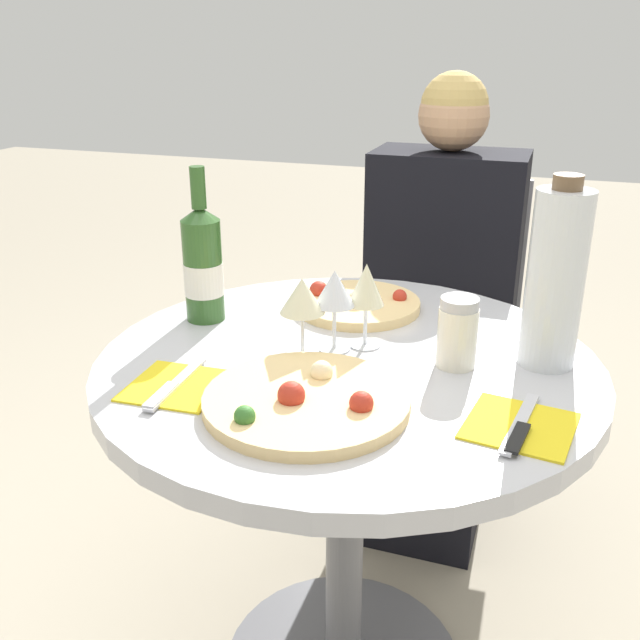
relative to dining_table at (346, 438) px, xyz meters
The scene contains 13 objects.
dining_table is the anchor object (origin of this frame).
chair_behind_diner 0.81m from the dining_table, 86.49° to the left, with size 0.40×0.40×0.90m.
seated_diner 0.65m from the dining_table, 85.69° to the left, with size 0.39×0.45×1.19m.
pizza_large 0.26m from the dining_table, 92.28° to the right, with size 0.32×0.32×0.05m.
pizza_small_far 0.30m from the dining_table, 102.55° to the left, with size 0.26×0.26×0.05m.
wine_bottle 0.44m from the dining_table, 165.10° to the left, with size 0.08×0.08×0.30m.
tall_carafe 0.47m from the dining_table, 15.07° to the left, with size 0.10×0.10×0.33m.
sugar_shaker 0.29m from the dining_table, ahead, with size 0.07×0.07×0.12m.
wine_glass_front_left 0.28m from the dining_table, behind, with size 0.08×0.08×0.14m.
wine_glass_center 0.28m from the dining_table, 141.17° to the left, with size 0.07×0.07×0.15m.
wine_glass_back_right 0.29m from the dining_table, 76.57° to the left, with size 0.07×0.07×0.16m.
place_setting_left 0.35m from the dining_table, 138.82° to the right, with size 0.16×0.19×0.01m.
place_setting_right 0.38m from the dining_table, 26.39° to the right, with size 0.17×0.19×0.01m.
Camera 1 is at (0.32, -1.10, 1.27)m, focal length 40.00 mm.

